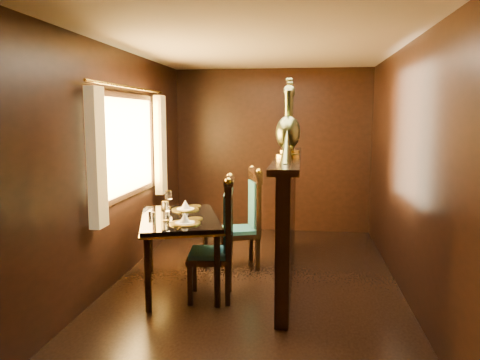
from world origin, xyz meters
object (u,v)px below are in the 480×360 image
at_px(dining_table, 179,223).
at_px(chair_left, 222,235).
at_px(peacock_right, 290,118).
at_px(chair_right, 249,215).
at_px(peacock_left, 288,118).

height_order(dining_table, chair_left, chair_left).
bearing_deg(peacock_right, chair_left, -122.00).
relative_size(chair_left, chair_right, 1.02).
bearing_deg(chair_right, peacock_right, -24.91).
bearing_deg(chair_right, peacock_left, -73.78).
bearing_deg(peacock_right, chair_right, 174.04).
bearing_deg(dining_table, peacock_left, -10.58).
xyz_separation_m(chair_right, peacock_left, (0.47, -0.66, 1.14)).
xyz_separation_m(chair_left, peacock_left, (0.61, 0.37, 1.13)).
bearing_deg(peacock_left, dining_table, -173.03).
height_order(dining_table, chair_right, chair_right).
bearing_deg(peacock_right, peacock_left, -90.00).
height_order(dining_table, peacock_right, peacock_right).
bearing_deg(chair_left, peacock_right, 51.47).
bearing_deg(chair_left, peacock_left, 24.47).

